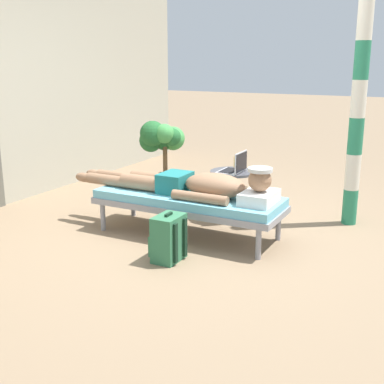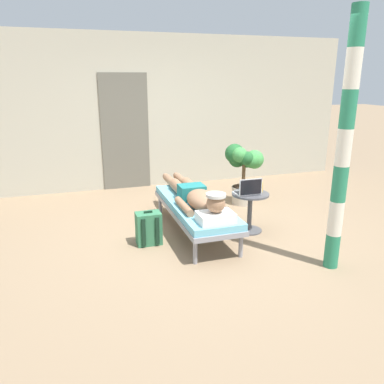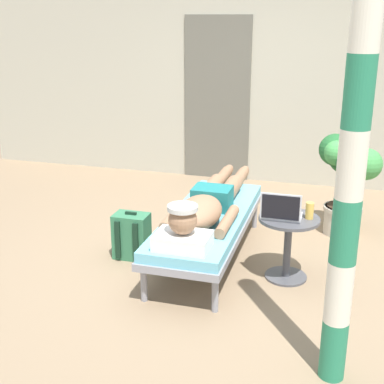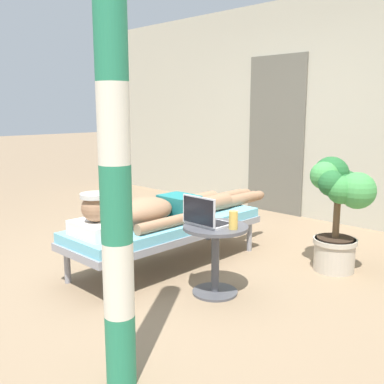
% 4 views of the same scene
% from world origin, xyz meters
% --- Properties ---
extents(ground_plane, '(40.00, 40.00, 0.00)m').
position_xyz_m(ground_plane, '(0.00, 0.00, 0.00)').
color(ground_plane, '#8C7256').
extents(house_wall_back, '(7.60, 0.20, 2.70)m').
position_xyz_m(house_wall_back, '(-0.09, 2.67, 1.35)').
color(house_wall_back, '#B2AD99').
rests_on(house_wall_back, ground).
extents(house_door_panel, '(0.84, 0.03, 2.04)m').
position_xyz_m(house_door_panel, '(-0.60, 2.56, 1.02)').
color(house_door_panel, '#625F54').
rests_on(house_door_panel, ground).
extents(lounge_chair, '(0.64, 1.86, 0.42)m').
position_xyz_m(lounge_chair, '(-0.09, 0.15, 0.35)').
color(lounge_chair, gray).
rests_on(lounge_chair, ground).
extents(person_reclining, '(0.53, 2.17, 0.33)m').
position_xyz_m(person_reclining, '(-0.09, 0.09, 0.52)').
color(person_reclining, white).
rests_on(person_reclining, lounge_chair).
extents(side_table, '(0.48, 0.48, 0.52)m').
position_xyz_m(side_table, '(0.61, -0.02, 0.36)').
color(side_table, '#4C4C51').
rests_on(side_table, ground).
extents(laptop, '(0.31, 0.24, 0.23)m').
position_xyz_m(laptop, '(0.55, -0.07, 0.58)').
color(laptop, silver).
rests_on(laptop, side_table).
extents(drink_glass, '(0.06, 0.06, 0.13)m').
position_xyz_m(drink_glass, '(0.76, 0.00, 0.59)').
color(drink_glass, gold).
rests_on(drink_glass, side_table).
extents(backpack, '(0.30, 0.26, 0.42)m').
position_xyz_m(backpack, '(-0.73, -0.00, 0.20)').
color(backpack, '#33724C').
rests_on(backpack, ground).
extents(potted_plant, '(0.59, 0.54, 0.96)m').
position_xyz_m(potted_plant, '(1.03, 1.08, 0.61)').
color(potted_plant, '#BFB29E').
rests_on(potted_plant, ground).
extents(porch_post, '(0.15, 0.15, 2.59)m').
position_xyz_m(porch_post, '(1.02, -1.19, 1.30)').
color(porch_post, '#267F59').
rests_on(porch_post, ground).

